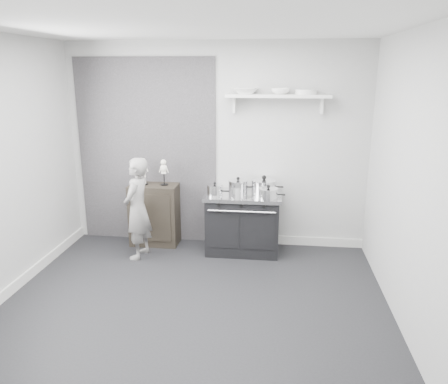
{
  "coord_description": "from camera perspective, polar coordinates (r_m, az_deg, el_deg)",
  "views": [
    {
      "loc": [
        0.8,
        -3.92,
        2.33
      ],
      "look_at": [
        0.21,
        0.95,
        0.96
      ],
      "focal_mm": 35.0,
      "sensor_mm": 36.0,
      "label": 1
    }
  ],
  "objects": [
    {
      "name": "side_cabinet",
      "position": [
        6.07,
        -9.03,
        -2.89
      ],
      "size": [
        0.65,
        0.38,
        0.84
      ],
      "primitive_type": "cube",
      "color": "black",
      "rests_on": "ground"
    },
    {
      "name": "skeleton_torso",
      "position": [
        5.86,
        -7.87,
        2.81
      ],
      "size": [
        0.11,
        0.07,
        0.4
      ],
      "primitive_type": null,
      "color": "white",
      "rests_on": "side_cabinet"
    },
    {
      "name": "child",
      "position": [
        5.59,
        -11.24,
        -2.15
      ],
      "size": [
        0.38,
        0.52,
        1.3
      ],
      "primitive_type": "imported",
      "rotation": [
        0.0,
        0.0,
        -1.72
      ],
      "color": "gray",
      "rests_on": "ground"
    },
    {
      "name": "pot_back_right",
      "position": [
        5.71,
        5.23,
        0.82
      ],
      "size": [
        0.42,
        0.34,
        0.23
      ],
      "color": "silver",
      "rests_on": "stove"
    },
    {
      "name": "skeleton_full",
      "position": [
        5.94,
        -10.49,
        2.92
      ],
      "size": [
        0.12,
        0.07,
        0.41
      ],
      "primitive_type": null,
      "color": "white",
      "rests_on": "side_cabinet"
    },
    {
      "name": "pot_front_right",
      "position": [
        5.41,
        5.8,
        -0.2
      ],
      "size": [
        0.33,
        0.25,
        0.18
      ],
      "color": "silver",
      "rests_on": "stove"
    },
    {
      "name": "plate_stack",
      "position": [
        5.6,
        10.67,
        12.73
      ],
      "size": [
        0.27,
        0.27,
        0.06
      ],
      "primitive_type": "cylinder",
      "color": "white",
      "rests_on": "wall_shelf"
    },
    {
      "name": "wall_shelf",
      "position": [
        5.6,
        7.04,
        12.25
      ],
      "size": [
        1.3,
        0.26,
        0.24
      ],
      "color": "silver",
      "rests_on": "room_shell"
    },
    {
      "name": "bowl_large",
      "position": [
        5.61,
        2.83,
        13.07
      ],
      "size": [
        0.32,
        0.32,
        0.08
      ],
      "primitive_type": "imported",
      "color": "white",
      "rests_on": "wall_shelf"
    },
    {
      "name": "ground",
      "position": [
        4.63,
        -4.15,
        -14.63
      ],
      "size": [
        4.0,
        4.0,
        0.0
      ],
      "primitive_type": "plane",
      "color": "black",
      "rests_on": "ground"
    },
    {
      "name": "room_shell",
      "position": [
        4.22,
        -5.39,
        6.16
      ],
      "size": [
        4.02,
        3.62,
        2.71
      ],
      "color": "#ACACAA",
      "rests_on": "ground"
    },
    {
      "name": "pot_front_left",
      "position": [
        5.52,
        -1.2,
        0.24
      ],
      "size": [
        0.28,
        0.2,
        0.18
      ],
      "color": "silver",
      "rests_on": "stove"
    },
    {
      "name": "bowl_small",
      "position": [
        5.59,
        7.38,
        12.93
      ],
      "size": [
        0.23,
        0.23,
        0.07
      ],
      "primitive_type": "imported",
      "color": "white",
      "rests_on": "wall_shelf"
    },
    {
      "name": "pot_back_left",
      "position": [
        5.7,
        1.86,
        0.79
      ],
      "size": [
        0.34,
        0.26,
        0.2
      ],
      "color": "silver",
      "rests_on": "stove"
    },
    {
      "name": "stove",
      "position": [
        5.74,
        2.49,
        -4.03
      ],
      "size": [
        0.98,
        0.62,
        0.79
      ],
      "color": "black",
      "rests_on": "ground"
    }
  ]
}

